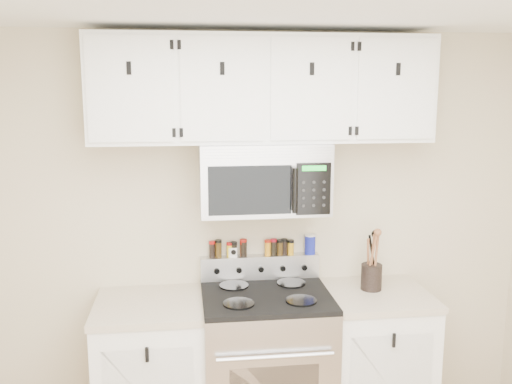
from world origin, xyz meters
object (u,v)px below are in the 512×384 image
microwave (264,178)px  utensil_crock (371,275)px  salt_canister (310,244)px  range (266,365)px

microwave → utensil_crock: (0.67, -0.06, -0.62)m
microwave → salt_canister: (0.33, 0.16, -0.47)m
range → microwave: 1.15m
range → utensil_crock: bearing=5.8°
microwave → utensil_crock: microwave is taller
utensil_crock → salt_canister: 0.43m
utensil_crock → salt_canister: bearing=148.1°
range → utensil_crock: utensil_crock is taller
microwave → utensil_crock: size_ratio=2.02×
microwave → range: bearing=-90.2°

